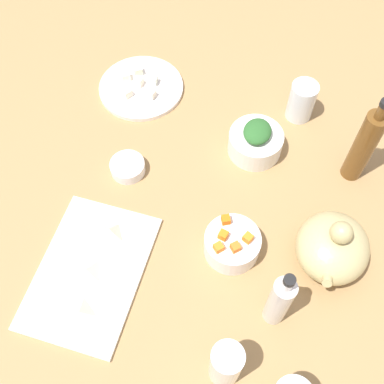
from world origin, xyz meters
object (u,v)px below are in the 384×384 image
bowl_greens (255,143)px  bottle_1 (364,146)px  bowl_small_side (128,167)px  cutting_board (90,272)px  drinking_glass_2 (226,364)px  plate_tofu (141,88)px  teapot (333,247)px  bottle_0 (279,301)px  drinking_glass_0 (302,101)px  bowl_carrots (232,244)px

bowl_greens → bottle_1: size_ratio=0.51×
bowl_greens → bowl_small_side: bowl_greens is taller
cutting_board → bottle_1: (-43.83, 49.30, 10.62)cm
bottle_1 → drinking_glass_2: (54.13, -16.10, -4.47)cm
cutting_board → plate_tofu: 53.57cm
bowl_small_side → drinking_glass_2: bearing=43.5°
plate_tofu → teapot: (33.05, 56.86, 4.99)cm
plate_tofu → drinking_glass_2: drinking_glass_2 is taller
bottle_0 → drinking_glass_0: 54.38cm
bowl_small_side → bottle_1: (-16.73, 51.63, 9.61)cm
bowl_carrots → bowl_small_side: bearing=-112.3°
teapot → drinking_glass_2: teapot is taller
teapot → bowl_greens: bearing=-135.7°
drinking_glass_0 → bottle_0: bearing=6.7°
bottle_0 → bottle_1: 41.35cm
bowl_carrots → drinking_glass_0: 43.17cm
bowl_greens → teapot: 32.38cm
bottle_1 → teapot: bearing=-3.5°
bowl_greens → bottle_1: (-0.99, 24.04, 8.07)cm
drinking_glass_2 → cutting_board: bearing=-107.2°
bowl_carrots → bowl_greens: bearing=-175.6°
bowl_carrots → bottle_0: (11.20, 12.23, 5.88)cm
cutting_board → drinking_glass_0: drinking_glass_0 is taller
teapot → drinking_glass_0: teapot is taller
bowl_greens → drinking_glass_2: size_ratio=1.00×
bowl_carrots → bowl_small_side: 32.15cm
bottle_1 → cutting_board: bearing=-48.4°
plate_tofu → bowl_greens: bearing=73.8°
plate_tofu → bottle_1: bottle_1 is taller
bowl_greens → bottle_0: bearing=20.1°
bowl_greens → teapot: (23.09, 22.56, 2.54)cm
teapot → bottle_1: bottle_1 is taller
plate_tofu → bottle_0: (49.11, 48.66, 8.16)cm
bowl_small_side → teapot: bearing=81.7°
plate_tofu → drinking_glass_2: 76.18cm
teapot → drinking_glass_2: bearing=-25.9°
bowl_carrots → bottle_1: bottle_1 is taller
bowl_carrots → teapot: (-4.86, 20.43, 2.71)cm
bowl_greens → bowl_small_side: (15.74, -27.58, -1.54)cm
bowl_carrots → bottle_0: size_ratio=0.60×
teapot → bottle_0: bearing=-27.1°
drinking_glass_2 → bowl_small_side: bearing=-136.5°
bottle_0 → bottle_1: size_ratio=0.79×
bottle_1 → drinking_glass_2: bearing=-16.6°
bottle_0 → cutting_board: bearing=-84.7°
bowl_carrots → teapot: bearing=103.4°
bottle_0 → bottle_1: bottle_1 is taller
bowl_greens → teapot: size_ratio=0.73×
plate_tofu → bottle_0: bottle_0 is taller
bowl_greens → bowl_small_side: 31.79cm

